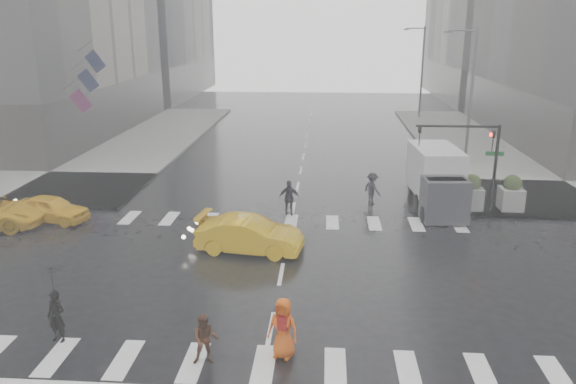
# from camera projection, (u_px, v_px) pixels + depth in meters

# --- Properties ---
(ground) EXTENTS (120.00, 120.00, 0.00)m
(ground) POSITION_uv_depth(u_px,v_px,m) (281.00, 274.00, 21.45)
(ground) COLOR black
(ground) RESTS_ON ground
(sidewalk_nw) EXTENTS (35.00, 35.00, 0.15)m
(sidewalk_nw) POSITION_uv_depth(u_px,v_px,m) (25.00, 159.00, 39.44)
(sidewalk_nw) COLOR gray
(sidewalk_nw) RESTS_ON ground
(road_markings) EXTENTS (18.00, 48.00, 0.01)m
(road_markings) POSITION_uv_depth(u_px,v_px,m) (281.00, 274.00, 21.45)
(road_markings) COLOR silver
(road_markings) RESTS_ON ground
(traffic_signal_pole) EXTENTS (4.45, 0.42, 4.50)m
(traffic_signal_pole) POSITION_uv_depth(u_px,v_px,m) (476.00, 150.00, 27.58)
(traffic_signal_pole) COLOR black
(traffic_signal_pole) RESTS_ON ground
(street_lamp_near) EXTENTS (2.15, 0.22, 9.00)m
(street_lamp_near) POSITION_uv_depth(u_px,v_px,m) (469.00, 92.00, 36.51)
(street_lamp_near) COLOR #59595B
(street_lamp_near) RESTS_ON ground
(street_lamp_far) EXTENTS (2.15, 0.22, 9.00)m
(street_lamp_far) POSITION_uv_depth(u_px,v_px,m) (421.00, 69.00, 55.63)
(street_lamp_far) COLOR #59595B
(street_lamp_far) RESTS_ON ground
(planter_west) EXTENTS (1.10, 1.10, 1.80)m
(planter_west) POSITION_uv_depth(u_px,v_px,m) (431.00, 192.00, 28.54)
(planter_west) COLOR gray
(planter_west) RESTS_ON ground
(planter_mid) EXTENTS (1.10, 1.10, 1.80)m
(planter_mid) POSITION_uv_depth(u_px,v_px,m) (471.00, 193.00, 28.41)
(planter_mid) COLOR gray
(planter_mid) RESTS_ON ground
(planter_east) EXTENTS (1.10, 1.10, 1.80)m
(planter_east) POSITION_uv_depth(u_px,v_px,m) (511.00, 193.00, 28.28)
(planter_east) COLOR gray
(planter_east) RESTS_ON ground
(flag_cluster) EXTENTS (2.87, 3.06, 4.69)m
(flag_cluster) POSITION_uv_depth(u_px,v_px,m) (84.00, 78.00, 38.51)
(flag_cluster) COLOR #59595B
(flag_cluster) RESTS_ON ground
(pedestrian_black) EXTENTS (1.16, 1.18, 2.43)m
(pedestrian_black) POSITION_uv_depth(u_px,v_px,m) (53.00, 292.00, 16.47)
(pedestrian_black) COLOR black
(pedestrian_black) RESTS_ON ground
(pedestrian_brown) EXTENTS (0.82, 0.69, 1.50)m
(pedestrian_brown) POSITION_uv_depth(u_px,v_px,m) (205.00, 339.00, 15.63)
(pedestrian_brown) COLOR #432618
(pedestrian_brown) RESTS_ON ground
(pedestrian_orange) EXTENTS (1.02, 0.82, 1.82)m
(pedestrian_orange) POSITION_uv_depth(u_px,v_px,m) (283.00, 328.00, 15.89)
(pedestrian_orange) COLOR #D7500F
(pedestrian_orange) RESTS_ON ground
(pedestrian_far_a) EXTENTS (1.08, 0.68, 1.82)m
(pedestrian_far_a) POSITION_uv_depth(u_px,v_px,m) (289.00, 198.00, 27.76)
(pedestrian_far_a) COLOR black
(pedestrian_far_a) RESTS_ON ground
(pedestrian_far_b) EXTENTS (1.18, 1.24, 1.71)m
(pedestrian_far_b) POSITION_uv_depth(u_px,v_px,m) (372.00, 188.00, 29.59)
(pedestrian_far_b) COLOR black
(pedestrian_far_b) RESTS_ON ground
(taxi_front) EXTENTS (3.94, 2.26, 1.26)m
(taxi_front) POSITION_uv_depth(u_px,v_px,m) (51.00, 209.00, 27.08)
(taxi_front) COLOR #F3B70C
(taxi_front) RESTS_ON ground
(taxi_mid) EXTENTS (4.55, 2.12, 1.44)m
(taxi_mid) POSITION_uv_depth(u_px,v_px,m) (249.00, 236.00, 23.31)
(taxi_mid) COLOR #F3B70C
(taxi_mid) RESTS_ON ground
(taxi_rear) EXTENTS (4.32, 2.45, 1.35)m
(taxi_rear) POSITION_uv_depth(u_px,v_px,m) (251.00, 230.00, 24.12)
(taxi_rear) COLOR #F3B70C
(taxi_rear) RESTS_ON ground
(box_truck) EXTENTS (2.16, 5.75, 3.06)m
(box_truck) POSITION_uv_depth(u_px,v_px,m) (437.00, 178.00, 28.67)
(box_truck) COLOR silver
(box_truck) RESTS_ON ground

